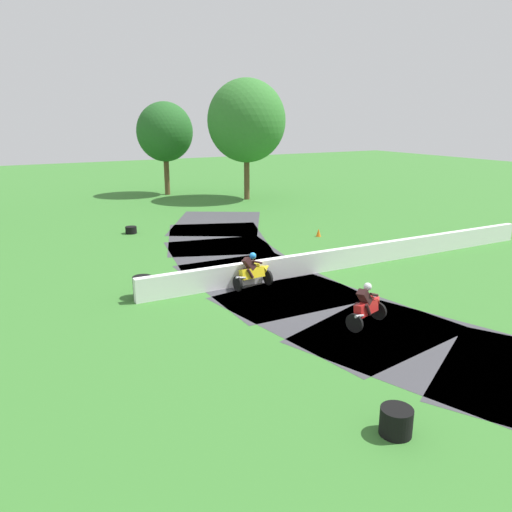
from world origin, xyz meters
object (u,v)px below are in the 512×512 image
(motorcycle_chase_red, at_px, (367,305))
(motorcycle_lead_yellow, at_px, (253,271))
(tire_stack_near, at_px, (131,230))
(tire_stack_mid_a, at_px, (143,287))
(traffic_cone, at_px, (319,233))
(tire_stack_mid_b, at_px, (396,421))

(motorcycle_chase_red, bearing_deg, motorcycle_lead_yellow, 105.66)
(tire_stack_near, bearing_deg, tire_stack_mid_a, -103.21)
(tire_stack_mid_a, distance_m, traffic_cone, 12.44)
(tire_stack_near, xyz_separation_m, tire_stack_mid_b, (-0.29, -21.40, 0.10))
(tire_stack_mid_a, bearing_deg, tire_stack_mid_b, -78.39)
(tire_stack_near, distance_m, tire_stack_mid_a, 10.94)
(motorcycle_chase_red, distance_m, tire_stack_mid_b, 5.84)
(motorcycle_lead_yellow, height_order, traffic_cone, motorcycle_lead_yellow)
(motorcycle_chase_red, bearing_deg, tire_stack_mid_b, -125.01)
(tire_stack_near, bearing_deg, motorcycle_chase_red, -79.59)
(motorcycle_lead_yellow, relative_size, tire_stack_near, 2.63)
(motorcycle_lead_yellow, xyz_separation_m, tire_stack_near, (-1.65, 11.61, -0.45))
(tire_stack_mid_a, distance_m, tire_stack_mid_b, 10.98)
(motorcycle_lead_yellow, xyz_separation_m, tire_stack_mid_b, (-1.94, -9.79, -0.35))
(tire_stack_mid_a, relative_size, tire_stack_mid_b, 1.15)
(tire_stack_mid_a, xyz_separation_m, traffic_cone, (11.46, 4.84, -0.18))
(tire_stack_near, height_order, traffic_cone, traffic_cone)
(tire_stack_near, bearing_deg, motorcycle_lead_yellow, -81.92)
(motorcycle_chase_red, bearing_deg, tire_stack_mid_a, 132.89)
(motorcycle_chase_red, bearing_deg, tire_stack_near, 100.41)
(motorcycle_chase_red, height_order, tire_stack_near, motorcycle_chase_red)
(tire_stack_near, relative_size, traffic_cone, 1.45)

